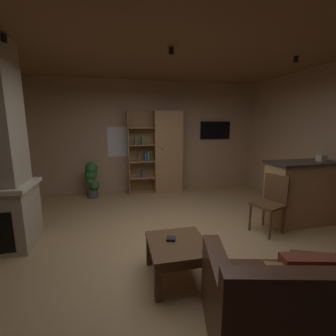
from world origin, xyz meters
name	(u,v)px	position (x,y,z in m)	size (l,w,h in m)	color
floor	(174,244)	(0.00, 0.00, -0.01)	(5.89, 5.83, 0.02)	tan
wall_back	(147,137)	(0.00, 2.94, 1.39)	(6.01, 0.06, 2.78)	tan
ceiling	(175,36)	(0.00, 0.00, 2.79)	(5.89, 5.83, 0.02)	brown
window_pane_back	(121,142)	(-0.64, 2.91, 1.28)	(0.68, 0.01, 0.73)	white
bookshelf_cabinet	(164,153)	(0.41, 2.67, 1.01)	(1.34, 0.41, 2.03)	#A87F51
kitchen_bar_counter	(309,192)	(2.49, 0.24, 0.55)	(1.51, 0.57, 1.09)	#A87F51
tissue_box	(321,158)	(2.61, 0.19, 1.15)	(0.12, 0.12, 0.11)	#BFB299
leather_couch	(302,308)	(0.59, -1.72, 0.31)	(1.60, 1.18, 0.84)	#4C2D1E
coffee_table	(178,249)	(-0.14, -0.73, 0.34)	(0.64, 0.70, 0.42)	brown
table_book_0	(171,239)	(-0.20, -0.66, 0.44)	(0.10, 0.10, 0.03)	black
dining_chair	(271,200)	(1.62, 0.07, 0.53)	(0.54, 0.54, 0.92)	brown
potted_floor_plant	(92,178)	(-1.36, 2.53, 0.48)	(0.32, 0.33, 0.86)	#4C4C51
wall_mounted_tv	(215,130)	(1.87, 2.88, 1.55)	(0.84, 0.06, 0.47)	black
track_light_spot_0	(4,38)	(-2.01, 0.29, 2.71)	(0.07, 0.07, 0.09)	black
track_light_spot_1	(171,51)	(0.03, 0.33, 2.71)	(0.07, 0.07, 0.09)	black
track_light_spot_2	(296,59)	(2.03, 0.31, 2.71)	(0.07, 0.07, 0.09)	black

